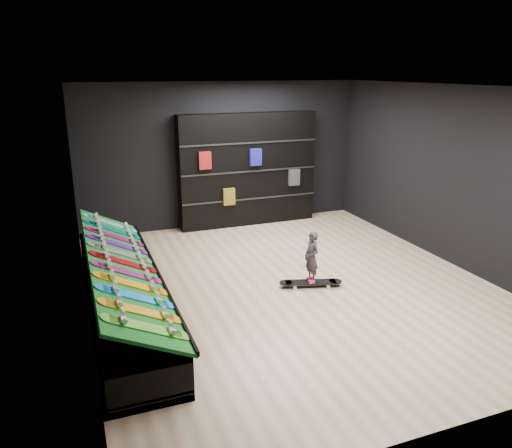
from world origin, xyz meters
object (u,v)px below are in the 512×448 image
object	(u,v)px
child	(311,267)
back_shelving	(248,170)
display_rack	(122,296)
floor_skateboard	(311,284)

from	to	relation	value
child	back_shelving	bearing A→B (deg)	170.13
display_rack	child	world-z (taller)	child
display_rack	child	bearing A→B (deg)	-3.43
display_rack	back_shelving	distance (m)	4.60
display_rack	floor_skateboard	xyz separation A→B (m)	(2.82, -0.17, -0.21)
display_rack	back_shelving	world-z (taller)	back_shelving
back_shelving	child	distance (m)	3.60
back_shelving	floor_skateboard	bearing A→B (deg)	-93.80
display_rack	back_shelving	xyz separation A→B (m)	(3.05, 3.32, 0.94)
display_rack	child	xyz separation A→B (m)	(2.82, -0.17, 0.08)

